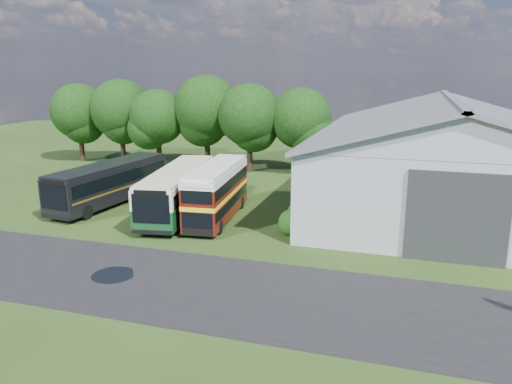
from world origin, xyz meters
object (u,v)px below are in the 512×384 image
(storage_shed, at_px, (447,152))
(bus_dark_single, at_px, (110,182))
(bus_green_single, at_px, (178,190))
(bus_maroon_double, at_px, (217,193))

(storage_shed, distance_m, bus_dark_single, 25.54)
(bus_dark_single, bearing_deg, storage_shed, 22.11)
(storage_shed, height_order, bus_green_single, storage_shed)
(bus_green_single, distance_m, bus_dark_single, 6.19)
(storage_shed, bearing_deg, bus_maroon_double, -150.87)
(storage_shed, height_order, bus_maroon_double, storage_shed)
(bus_green_single, height_order, bus_maroon_double, bus_maroon_double)
(bus_green_single, bearing_deg, bus_dark_single, 163.00)
(bus_green_single, relative_size, bus_maroon_double, 1.33)
(bus_green_single, distance_m, bus_maroon_double, 3.27)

